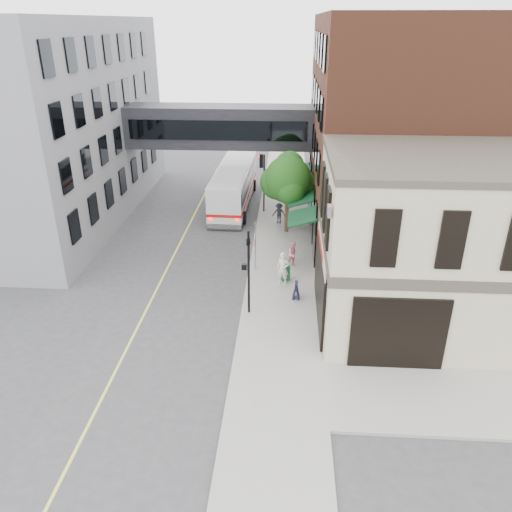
# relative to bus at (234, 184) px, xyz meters

# --- Properties ---
(ground) EXTENTS (120.00, 120.00, 0.00)m
(ground) POSITION_rel_bus_xyz_m (2.12, -18.81, -1.74)
(ground) COLOR #38383A
(ground) RESTS_ON ground
(sidewalk_main) EXTENTS (4.00, 60.00, 0.15)m
(sidewalk_main) POSITION_rel_bus_xyz_m (4.12, -4.81, -1.67)
(sidewalk_main) COLOR gray
(sidewalk_main) RESTS_ON ground
(corner_building) EXTENTS (10.19, 8.12, 8.45)m
(corner_building) POSITION_rel_bus_xyz_m (11.09, -16.81, 2.47)
(corner_building) COLOR #C4B796
(corner_building) RESTS_ON ground
(brick_building) EXTENTS (13.76, 18.00, 14.00)m
(brick_building) POSITION_rel_bus_xyz_m (12.09, -3.82, 5.24)
(brick_building) COLOR #54291A
(brick_building) RESTS_ON ground
(opposite_building) EXTENTS (14.00, 24.00, 14.00)m
(opposite_building) POSITION_rel_bus_xyz_m (-14.88, -2.81, 5.26)
(opposite_building) COLOR slate
(opposite_building) RESTS_ON ground
(skyway_bridge) EXTENTS (14.00, 3.18, 3.00)m
(skyway_bridge) POSITION_rel_bus_xyz_m (-0.88, -0.81, 4.76)
(skyway_bridge) COLOR black
(skyway_bridge) RESTS_ON ground
(traffic_signal_near) EXTENTS (0.44, 0.22, 4.60)m
(traffic_signal_near) POSITION_rel_bus_xyz_m (2.48, -16.81, 1.24)
(traffic_signal_near) COLOR black
(traffic_signal_near) RESTS_ON sidewalk_main
(traffic_signal_far) EXTENTS (0.53, 0.28, 4.50)m
(traffic_signal_far) POSITION_rel_bus_xyz_m (2.38, -1.81, 1.59)
(traffic_signal_far) COLOR black
(traffic_signal_far) RESTS_ON sidewalk_main
(street_sign_pole) EXTENTS (0.08, 0.75, 3.00)m
(street_sign_pole) POSITION_rel_bus_xyz_m (2.51, -11.81, 0.19)
(street_sign_pole) COLOR gray
(street_sign_pole) RESTS_ON sidewalk_main
(street_tree) EXTENTS (3.80, 3.20, 5.60)m
(street_tree) POSITION_rel_bus_xyz_m (4.31, -5.59, 2.17)
(street_tree) COLOR #382619
(street_tree) RESTS_ON sidewalk_main
(lane_marking) EXTENTS (0.12, 40.00, 0.01)m
(lane_marking) POSITION_rel_bus_xyz_m (-2.88, -8.81, -1.74)
(lane_marking) COLOR #D8CC4C
(lane_marking) RESTS_ON ground
(bus) EXTENTS (3.04, 11.63, 3.11)m
(bus) POSITION_rel_bus_xyz_m (0.00, 0.00, 0.00)
(bus) COLOR silver
(bus) RESTS_ON ground
(pedestrian_a) EXTENTS (0.76, 0.57, 1.90)m
(pedestrian_a) POSITION_rel_bus_xyz_m (4.18, -13.62, -0.65)
(pedestrian_a) COLOR silver
(pedestrian_a) RESTS_ON sidewalk_main
(pedestrian_b) EXTENTS (1.00, 0.92, 1.65)m
(pedestrian_b) POSITION_rel_bus_xyz_m (4.79, -11.37, -0.77)
(pedestrian_b) COLOR pink
(pedestrian_b) RESTS_ON sidewalk_main
(pedestrian_c) EXTENTS (1.09, 0.75, 1.55)m
(pedestrian_c) POSITION_rel_bus_xyz_m (3.75, -4.27, -0.82)
(pedestrian_c) COLOR black
(pedestrian_c) RESTS_ON sidewalk_main
(newspaper_box) EXTENTS (0.57, 0.54, 0.90)m
(newspaper_box) POSITION_rel_bus_xyz_m (4.32, -13.16, -1.14)
(newspaper_box) COLOR #135327
(newspaper_box) RESTS_ON sidewalk_main
(sandwich_board) EXTENTS (0.37, 0.55, 0.95)m
(sandwich_board) POSITION_rel_bus_xyz_m (4.93, -15.22, -1.12)
(sandwich_board) COLOR black
(sandwich_board) RESTS_ON sidewalk_main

